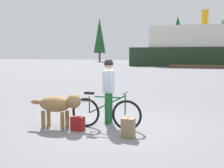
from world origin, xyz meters
TOP-DOWN VIEW (x-y plane):
  - ground_plane at (0.00, 0.00)m, footprint 160.00×160.00m
  - bicycle at (-0.19, -0.15)m, footprint 1.81×0.44m
  - person_cyclist at (-0.27, 0.38)m, footprint 0.32×0.53m
  - dog at (-1.34, -0.41)m, footprint 1.39×0.47m
  - backpack at (0.54, -0.69)m, footprint 0.30×0.22m
  - handbag_pannier at (-0.76, -0.52)m, footprint 0.35×0.23m
  - pine_tree_far_left at (-21.50, 57.82)m, footprint 2.91×2.91m
  - pine_tree_center at (-2.99, 58.64)m, footprint 4.27×4.27m
  - pine_tree_mid_back at (6.82, 63.38)m, footprint 2.91×2.91m

SIDE VIEW (x-z plane):
  - ground_plane at x=0.00m, z-range 0.00..0.00m
  - handbag_pannier at x=-0.76m, z-range 0.00..0.33m
  - backpack at x=0.54m, z-range 0.00..0.43m
  - bicycle at x=-0.19m, z-range -0.06..0.86m
  - dog at x=-1.34m, z-range 0.15..1.02m
  - person_cyclist at x=-0.27m, z-range 0.18..1.89m
  - pine_tree_center at x=-2.99m, z-range 1.18..11.47m
  - pine_tree_far_left at x=-21.50m, z-range 1.03..11.62m
  - pine_tree_mid_back at x=6.82m, z-range 1.46..11.46m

